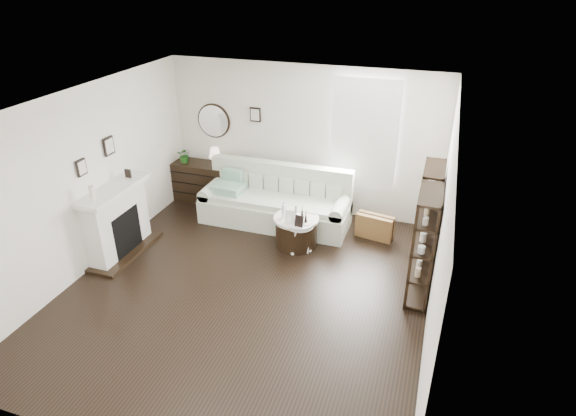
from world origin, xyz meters
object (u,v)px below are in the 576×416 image
(drum_table, at_px, (296,231))
(sofa, at_px, (276,204))
(pedestal_table, at_px, (300,225))
(dresser, at_px, (202,181))

(drum_table, bearing_deg, sofa, 130.84)
(sofa, xyz_separation_m, drum_table, (0.59, -0.68, -0.08))
(drum_table, height_order, pedestal_table, pedestal_table)
(dresser, bearing_deg, pedestal_table, -27.45)
(sofa, height_order, dresser, sofa)
(pedestal_table, bearing_deg, drum_table, 123.82)
(dresser, bearing_deg, drum_table, -25.15)
(dresser, height_order, pedestal_table, dresser)
(drum_table, bearing_deg, pedestal_table, -56.18)
(sofa, distance_m, drum_table, 0.90)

